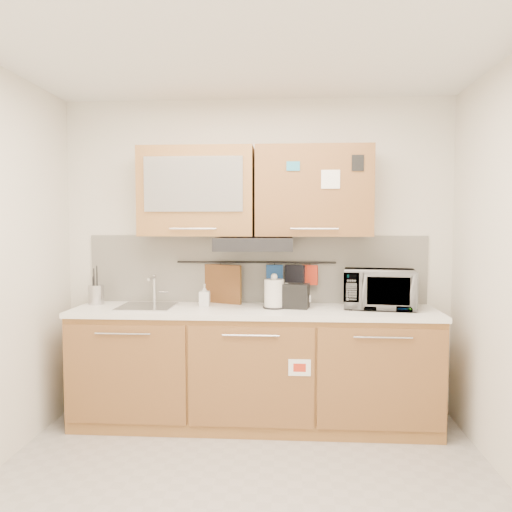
# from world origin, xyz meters

# --- Properties ---
(floor) EXTENTS (3.20, 3.20, 0.00)m
(floor) POSITION_xyz_m (0.00, 0.00, 0.00)
(floor) COLOR #9E9993
(floor) RESTS_ON ground
(ceiling) EXTENTS (3.20, 3.20, 0.00)m
(ceiling) POSITION_xyz_m (0.00, 0.00, 2.60)
(ceiling) COLOR white
(ceiling) RESTS_ON wall_back
(wall_back) EXTENTS (3.20, 0.00, 3.20)m
(wall_back) POSITION_xyz_m (0.00, 1.50, 1.30)
(wall_back) COLOR silver
(wall_back) RESTS_ON ground
(base_cabinet) EXTENTS (2.80, 0.64, 0.88)m
(base_cabinet) POSITION_xyz_m (0.00, 1.19, 0.41)
(base_cabinet) COLOR #9E6A38
(base_cabinet) RESTS_ON floor
(countertop) EXTENTS (2.82, 0.62, 0.04)m
(countertop) POSITION_xyz_m (0.00, 1.19, 0.90)
(countertop) COLOR white
(countertop) RESTS_ON base_cabinet
(backsplash) EXTENTS (2.80, 0.02, 0.56)m
(backsplash) POSITION_xyz_m (0.00, 1.49, 1.20)
(backsplash) COLOR silver
(backsplash) RESTS_ON countertop
(upper_cabinets) EXTENTS (1.82, 0.37, 0.70)m
(upper_cabinets) POSITION_xyz_m (-0.00, 1.32, 1.83)
(upper_cabinets) COLOR #9E6A38
(upper_cabinets) RESTS_ON wall_back
(range_hood) EXTENTS (0.60, 0.46, 0.10)m
(range_hood) POSITION_xyz_m (0.00, 1.25, 1.42)
(range_hood) COLOR black
(range_hood) RESTS_ON upper_cabinets
(sink) EXTENTS (0.42, 0.40, 0.26)m
(sink) POSITION_xyz_m (-0.85, 1.21, 0.92)
(sink) COLOR silver
(sink) RESTS_ON countertop
(utensil_rail) EXTENTS (1.30, 0.02, 0.02)m
(utensil_rail) POSITION_xyz_m (0.00, 1.45, 1.26)
(utensil_rail) COLOR black
(utensil_rail) RESTS_ON backsplash
(utensil_crock) EXTENTS (0.13, 0.13, 0.31)m
(utensil_crock) POSITION_xyz_m (-1.30, 1.31, 1.00)
(utensil_crock) COLOR #B4B4B8
(utensil_crock) RESTS_ON countertop
(kettle) EXTENTS (0.20, 0.19, 0.27)m
(kettle) POSITION_xyz_m (0.16, 1.22, 1.03)
(kettle) COLOR silver
(kettle) RESTS_ON countertop
(toaster) EXTENTS (0.28, 0.20, 0.19)m
(toaster) POSITION_xyz_m (0.30, 1.23, 1.02)
(toaster) COLOR black
(toaster) RESTS_ON countertop
(microwave) EXTENTS (0.58, 0.43, 0.30)m
(microwave) POSITION_xyz_m (0.97, 1.27, 1.07)
(microwave) COLOR #999999
(microwave) RESTS_ON countertop
(soap_bottle) EXTENTS (0.08, 0.08, 0.18)m
(soap_bottle) POSITION_xyz_m (-0.40, 1.27, 1.01)
(soap_bottle) COLOR #999999
(soap_bottle) RESTS_ON countertop
(cutting_board) EXTENTS (0.36, 0.18, 0.47)m
(cutting_board) POSITION_xyz_m (-0.30, 1.44, 1.00)
(cutting_board) COLOR brown
(cutting_board) RESTS_ON utensil_rail
(oven_mitt) EXTENTS (0.14, 0.05, 0.22)m
(oven_mitt) POSITION_xyz_m (0.15, 1.44, 1.13)
(oven_mitt) COLOR navy
(oven_mitt) RESTS_ON utensil_rail
(dark_pouch) EXTENTS (0.16, 0.11, 0.25)m
(dark_pouch) POSITION_xyz_m (0.32, 1.44, 1.12)
(dark_pouch) COLOR black
(dark_pouch) RESTS_ON utensil_rail
(pot_holder) EXTENTS (0.13, 0.07, 0.16)m
(pot_holder) POSITION_xyz_m (0.44, 1.44, 1.16)
(pot_holder) COLOR red
(pot_holder) RESTS_ON utensil_rail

